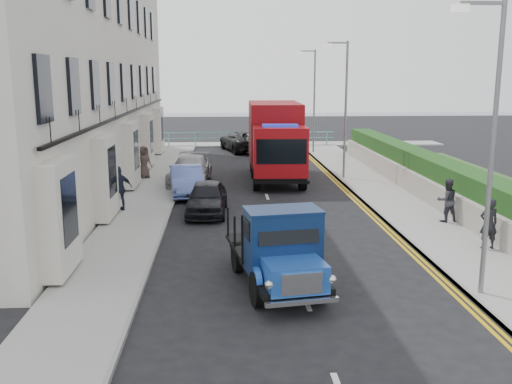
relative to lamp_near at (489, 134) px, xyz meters
name	(u,v)px	position (x,y,z in m)	size (l,w,h in m)	color
ground	(296,273)	(-4.18, 2.00, -4.00)	(120.00, 120.00, 0.00)	black
pavement_west	(147,202)	(-9.38, 11.00, -3.94)	(2.40, 38.00, 0.12)	gray
pavement_east	(390,199)	(1.12, 11.00, -3.94)	(2.60, 38.00, 0.12)	gray
promenade	(248,145)	(-4.18, 31.00, -3.94)	(30.00, 2.50, 0.12)	gray
sea_plane	(237,117)	(-4.18, 62.00, -4.00)	(120.00, 120.00, 0.00)	slate
terrace_west	(59,35)	(-13.65, 15.00, 3.17)	(6.31, 30.20, 14.25)	silver
garden_east	(434,179)	(3.03, 11.00, -3.10)	(1.45, 28.00, 1.75)	#B2AD9E
seafront_railing	(248,139)	(-4.18, 30.20, -3.42)	(13.00, 0.08, 1.11)	#59B2A5
lamp_near	(489,134)	(0.00, 0.00, 0.00)	(1.23, 0.18, 7.00)	slate
lamp_mid	(343,102)	(0.00, 16.00, 0.00)	(1.23, 0.18, 7.00)	slate
lamp_far	(313,95)	(0.00, 26.00, 0.00)	(1.23, 0.18, 7.00)	slate
bedford_lorry	(281,254)	(-4.73, 0.62, -3.01)	(2.45, 4.72, 2.14)	black
red_lorry	(275,139)	(-3.40, 16.44, -1.91)	(2.70, 7.55, 3.92)	black
parked_car_front	(207,198)	(-6.78, 9.00, -3.36)	(1.52, 3.77, 1.28)	black
parked_car_mid	(187,181)	(-7.78, 12.64, -3.34)	(1.38, 3.97, 1.31)	#586EBD
parked_car_rear	(190,170)	(-7.78, 15.34, -3.32)	(1.91, 4.70, 1.36)	#9B9B9F
seafront_car_left	(243,141)	(-4.68, 27.65, -3.27)	(2.40, 5.21, 1.45)	black
seafront_car_right	(259,144)	(-3.68, 25.42, -3.24)	(1.80, 4.47, 1.52)	#A3A4A8
pedestrian_east_near	(489,224)	(1.92, 3.51, -3.09)	(0.57, 0.38, 1.57)	black
pedestrian_east_far	(447,200)	(1.92, 6.80, -3.09)	(0.77, 0.60, 1.58)	#33303B
pedestrian_west_near	(120,188)	(-10.18, 9.24, -3.00)	(1.03, 0.43, 1.76)	#1C2333
pedestrian_west_far	(144,162)	(-10.18, 16.48, -3.05)	(0.81, 0.53, 1.65)	#42352F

